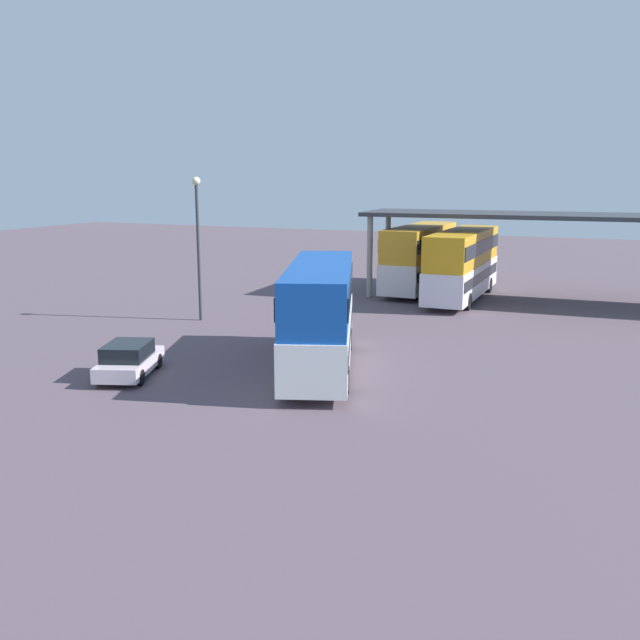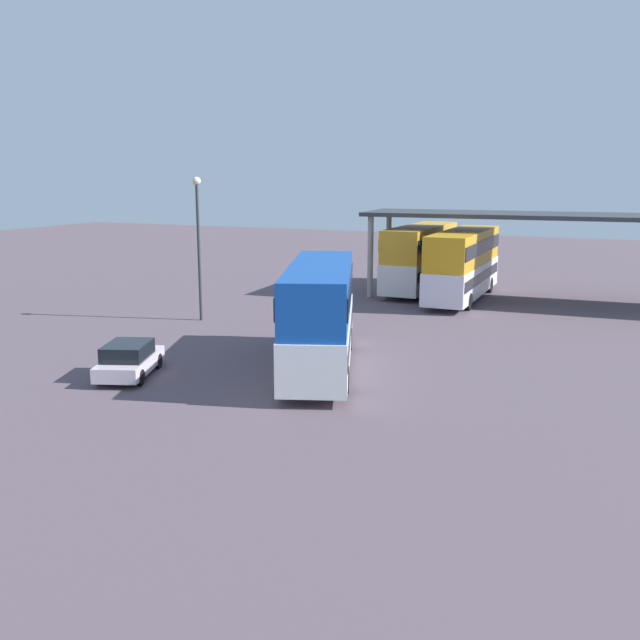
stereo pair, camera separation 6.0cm
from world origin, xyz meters
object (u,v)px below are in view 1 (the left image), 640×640
(parked_hatchback, at_px, (129,360))
(double_decker_main, at_px, (320,312))
(double_decker_mid_row, at_px, (463,262))
(double_decker_near_canopy, at_px, (420,255))
(lamppost_tall, at_px, (198,231))

(parked_hatchback, bearing_deg, double_decker_main, -78.18)
(double_decker_mid_row, bearing_deg, parked_hatchback, 160.07)
(double_decker_main, relative_size, double_decker_near_canopy, 1.01)
(parked_hatchback, height_order, double_decker_mid_row, double_decker_mid_row)
(double_decker_main, height_order, parked_hatchback, double_decker_main)
(double_decker_main, distance_m, lamppost_tall, 11.78)
(double_decker_main, bearing_deg, lamppost_tall, 37.04)
(double_decker_mid_row, bearing_deg, lamppost_tall, 136.22)
(double_decker_main, xyz_separation_m, double_decker_near_canopy, (-1.65, 20.42, 0.06))
(parked_hatchback, bearing_deg, lamppost_tall, -1.93)
(double_decker_mid_row, relative_size, lamppost_tall, 1.43)
(double_decker_mid_row, xyz_separation_m, lamppost_tall, (-11.38, -11.92, 2.42))
(lamppost_tall, bearing_deg, double_decker_near_canopy, 60.47)
(lamppost_tall, bearing_deg, double_decker_mid_row, 46.33)
(double_decker_main, height_order, double_decker_near_canopy, double_decker_near_canopy)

